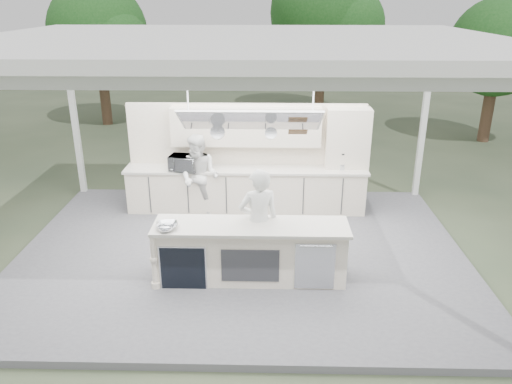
{
  "coord_description": "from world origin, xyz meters",
  "views": [
    {
      "loc": [
        0.46,
        -8.02,
        4.44
      ],
      "look_at": [
        0.25,
        0.4,
        1.12
      ],
      "focal_mm": 35.0,
      "sensor_mm": 36.0,
      "label": 1
    }
  ],
  "objects_px": {
    "demo_island": "(250,252)",
    "back_counter": "(246,189)",
    "head_chef": "(259,222)",
    "sous_chef": "(200,177)"
  },
  "relations": [
    {
      "from": "demo_island",
      "to": "head_chef",
      "type": "xyz_separation_m",
      "value": [
        0.14,
        0.21,
        0.43
      ]
    },
    {
      "from": "head_chef",
      "to": "sous_chef",
      "type": "distance_m",
      "value": 2.58
    },
    {
      "from": "demo_island",
      "to": "back_counter",
      "type": "relative_size",
      "value": 0.61
    },
    {
      "from": "back_counter",
      "to": "sous_chef",
      "type": "height_order",
      "value": "sous_chef"
    },
    {
      "from": "head_chef",
      "to": "back_counter",
      "type": "bearing_deg",
      "value": -98.9
    },
    {
      "from": "demo_island",
      "to": "back_counter",
      "type": "distance_m",
      "value": 2.82
    },
    {
      "from": "back_counter",
      "to": "demo_island",
      "type": "bearing_deg",
      "value": -86.37
    },
    {
      "from": "demo_island",
      "to": "head_chef",
      "type": "height_order",
      "value": "head_chef"
    },
    {
      "from": "head_chef",
      "to": "sous_chef",
      "type": "height_order",
      "value": "head_chef"
    },
    {
      "from": "demo_island",
      "to": "back_counter",
      "type": "bearing_deg",
      "value": 93.63
    }
  ]
}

